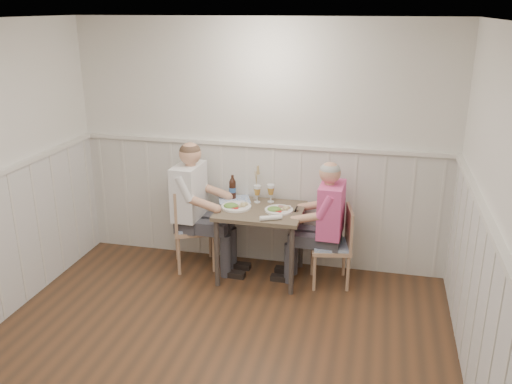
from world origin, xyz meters
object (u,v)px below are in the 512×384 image
Objects in this scene: dining_table at (261,219)px; man_in_pink at (326,233)px; diner_cream at (194,216)px; chair_right at (336,243)px; grass_vase at (255,183)px; beer_bottle at (233,188)px; chair_left at (189,224)px.

dining_table is 0.67m from man_in_pink.
chair_right is at bearing -0.06° from diner_cream.
man_in_pink is 3.34× the size of grass_vase.
diner_cream is 0.74m from grass_vase.
dining_table is 1.05× the size of chair_right.
beer_bottle reaches higher than chair_right.
diner_cream is (0.07, -0.02, 0.10)m from chair_left.
beer_bottle is 0.67× the size of grass_vase.
man_in_pink is 0.92m from grass_vase.
chair_left is at bearing -156.93° from beer_bottle.
diner_cream is at bearing 179.94° from chair_right.
chair_right is at bearing 1.98° from dining_table.
chair_left reaches higher than chair_right.
beer_bottle is 0.25m from grass_vase.
man_in_pink is 1.39m from diner_cream.
diner_cream is at bearing -150.25° from beer_bottle.
man_in_pink is (0.67, 0.02, -0.10)m from dining_table.
man_in_pink is at bearing -176.23° from chair_right.
dining_table is 2.19× the size of grass_vase.
chair_right is at bearing -10.66° from beer_bottle.
dining_table is 0.79m from chair_right.
diner_cream is (-0.73, 0.03, -0.05)m from dining_table.
chair_right is 3.14× the size of beer_bottle.
dining_table is 3.28× the size of beer_bottle.
chair_right is at bearing 3.77° from man_in_pink.
man_in_pink is at bearing -12.04° from beer_bottle.
dining_table is at bearing -178.02° from chair_right.
diner_cream is at bearing 177.79° from dining_table.
man_in_pink reaches higher than grass_vase.
diner_cream is (-1.39, 0.01, 0.05)m from man_in_pink.
grass_vase is at bearing 19.26° from chair_left.
dining_table is at bearing -178.29° from man_in_pink.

